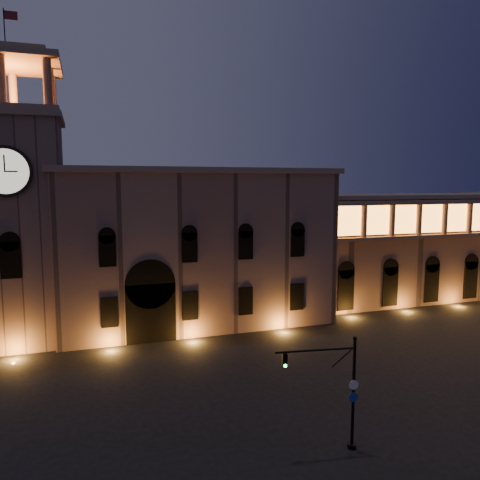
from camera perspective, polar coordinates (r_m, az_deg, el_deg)
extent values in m
plane|color=black|center=(36.72, 6.15, -18.83)|extent=(160.00, 160.00, 0.00)
cube|color=#77584E|center=(53.90, -5.45, -1.07)|extent=(30.00, 12.00, 17.00)
cube|color=#856A5B|center=(53.41, -5.56, 8.32)|extent=(30.80, 12.80, 0.60)
cube|color=black|center=(48.75, -10.89, -8.61)|extent=(5.00, 1.40, 6.00)
cylinder|color=black|center=(48.05, -10.97, -5.16)|extent=(5.00, 1.40, 5.00)
cube|color=orange|center=(48.61, -10.86, -8.90)|extent=(4.20, 0.20, 5.00)
cube|color=#77584E|center=(51.70, -25.63, 0.74)|extent=(9.00, 9.00, 22.00)
cube|color=#856A5B|center=(51.86, -26.28, 13.20)|extent=(9.80, 9.80, 0.50)
cylinder|color=black|center=(46.85, -26.72, 7.48)|extent=(4.60, 0.35, 4.60)
cylinder|color=beige|center=(46.71, -26.74, 7.48)|extent=(4.00, 0.12, 4.00)
cube|color=#856A5B|center=(51.93, -26.31, 13.74)|extent=(9.40, 9.40, 0.50)
cube|color=orange|center=(51.97, -26.33, 14.07)|extent=(6.80, 6.80, 0.15)
cylinder|color=#856A5B|center=(48.59, -27.10, 17.04)|extent=(0.76, 0.76, 4.20)
cylinder|color=#856A5B|center=(48.22, -22.42, 17.35)|extent=(0.76, 0.76, 4.20)
cylinder|color=#856A5B|center=(56.01, -25.90, 15.64)|extent=(0.76, 0.76, 4.20)
cylinder|color=#856A5B|center=(55.69, -21.87, 15.88)|extent=(0.76, 0.76, 4.20)
cylinder|color=#856A5B|center=(51.95, -22.13, 16.57)|extent=(0.76, 0.76, 4.20)
cube|color=#856A5B|center=(52.77, -26.60, 18.85)|extent=(9.80, 9.80, 0.60)
cube|color=#856A5B|center=(52.90, -26.64, 19.49)|extent=(7.50, 7.50, 0.60)
cylinder|color=black|center=(53.48, -26.78, 21.88)|extent=(0.10, 0.10, 4.00)
plane|color=maroon|center=(53.81, -26.18, 23.37)|extent=(1.20, 0.00, 1.20)
cube|color=brown|center=(71.47, 21.77, -0.80)|extent=(40.00, 10.00, 14.00)
cube|color=#856A5B|center=(70.94, 22.03, 5.02)|extent=(40.60, 10.60, 0.50)
cube|color=#856A5B|center=(67.15, 24.88, 0.57)|extent=(40.00, 1.20, 0.40)
cube|color=#856A5B|center=(66.86, 25.06, 4.23)|extent=(40.00, 1.40, 0.50)
cube|color=orange|center=(67.37, 24.65, 2.48)|extent=(38.00, 0.15, 3.60)
cylinder|color=#856A5B|center=(56.17, 11.47, 2.22)|extent=(0.70, 0.70, 4.00)
cylinder|color=#856A5B|center=(58.26, 14.89, 2.29)|extent=(0.70, 0.70, 4.00)
cylinder|color=#856A5B|center=(60.55, 18.06, 2.34)|extent=(0.70, 0.70, 4.00)
cylinder|color=#856A5B|center=(63.00, 20.99, 2.39)|extent=(0.70, 0.70, 4.00)
cylinder|color=#856A5B|center=(65.61, 23.70, 2.43)|extent=(0.70, 0.70, 4.00)
cylinder|color=#856A5B|center=(68.35, 26.19, 2.45)|extent=(0.70, 0.70, 4.00)
cylinder|color=black|center=(30.14, 13.64, -17.86)|extent=(0.19, 0.19, 6.77)
cylinder|color=black|center=(31.62, 13.46, -23.21)|extent=(0.54, 0.54, 0.29)
sphere|color=black|center=(28.87, 13.84, -11.56)|extent=(0.27, 0.27, 0.27)
cylinder|color=black|center=(28.21, 9.18, -13.13)|extent=(4.80, 0.84, 0.12)
cube|color=black|center=(27.87, 5.47, -14.39)|extent=(0.33, 0.31, 0.82)
cylinder|color=#0CE53F|center=(27.83, 5.55, -15.02)|extent=(0.18, 0.10, 0.17)
cylinder|color=silver|center=(29.73, 13.70, -16.78)|extent=(0.58, 0.12, 0.58)
cylinder|color=navy|center=(30.05, 13.65, -18.14)|extent=(0.58, 0.12, 0.58)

